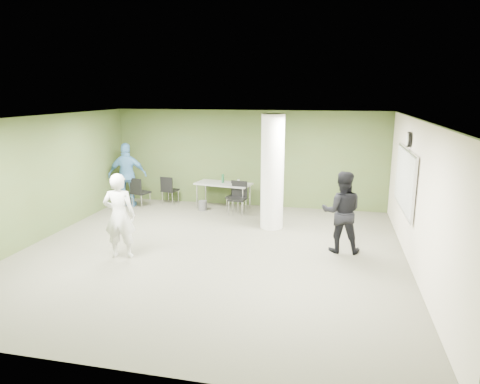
% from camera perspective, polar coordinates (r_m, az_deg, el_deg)
% --- Properties ---
extents(floor, '(8.00, 8.00, 0.00)m').
position_cam_1_polar(floor, '(9.12, -3.94, -8.06)').
color(floor, '#50503F').
rests_on(floor, ground).
extents(ceiling, '(8.00, 8.00, 0.00)m').
position_cam_1_polar(ceiling, '(8.52, -4.24, 9.78)').
color(ceiling, white).
rests_on(ceiling, wall_back).
extents(wall_back, '(8.00, 2.80, 0.02)m').
position_cam_1_polar(wall_back, '(12.53, 1.11, 4.47)').
color(wall_back, '#455226').
rests_on(wall_back, floor).
extents(wall_left, '(0.02, 8.00, 2.80)m').
position_cam_1_polar(wall_left, '(10.55, -25.41, 1.53)').
color(wall_left, '#455226').
rests_on(wall_left, floor).
extents(wall_right_cream, '(0.02, 8.00, 2.80)m').
position_cam_1_polar(wall_right_cream, '(8.51, 22.72, -0.76)').
color(wall_right_cream, beige).
rests_on(wall_right_cream, floor).
extents(column, '(0.56, 0.56, 2.80)m').
position_cam_1_polar(column, '(10.42, 4.34, 2.65)').
color(column, silver).
rests_on(column, floor).
extents(whiteboard, '(0.05, 2.30, 1.30)m').
position_cam_1_polar(whiteboard, '(9.63, 21.11, 1.52)').
color(whiteboard, silver).
rests_on(whiteboard, wall_right_cream).
extents(wall_clock, '(0.06, 0.32, 0.32)m').
position_cam_1_polar(wall_clock, '(9.51, 21.55, 6.54)').
color(wall_clock, black).
rests_on(wall_clock, wall_right_cream).
extents(folding_table, '(1.68, 0.95, 1.00)m').
position_cam_1_polar(folding_table, '(12.27, -2.22, 0.97)').
color(folding_table, gray).
rests_on(folding_table, floor).
extents(wastebasket, '(0.24, 0.24, 0.28)m').
position_cam_1_polar(wastebasket, '(12.26, -5.00, -1.81)').
color(wastebasket, '#4C4C4C').
rests_on(wastebasket, floor).
extents(chair_back_left, '(0.55, 0.55, 0.88)m').
position_cam_1_polar(chair_back_left, '(12.77, -13.34, 0.23)').
color(chair_back_left, black).
rests_on(chair_back_left, floor).
extents(chair_back_right, '(0.49, 0.49, 0.85)m').
position_cam_1_polar(chair_back_right, '(12.96, -9.49, 0.51)').
color(chair_back_right, black).
rests_on(chair_back_right, floor).
extents(chair_table_left, '(0.50, 0.50, 0.84)m').
position_cam_1_polar(chair_table_left, '(12.12, -0.52, -0.22)').
color(chair_table_left, black).
rests_on(chair_table_left, floor).
extents(chair_table_right, '(0.49, 0.49, 0.91)m').
position_cam_1_polar(chair_table_right, '(11.75, -0.23, -0.44)').
color(chair_table_right, black).
rests_on(chair_table_right, floor).
extents(woman_white, '(0.70, 0.53, 1.75)m').
position_cam_1_polar(woman_white, '(8.94, -15.78, -3.08)').
color(woman_white, silver).
rests_on(woman_white, floor).
extents(man_black, '(0.86, 0.68, 1.73)m').
position_cam_1_polar(man_black, '(9.16, 13.40, -2.61)').
color(man_black, black).
rests_on(man_black, floor).
extents(man_blue, '(1.18, 0.73, 1.88)m').
position_cam_1_polar(man_blue, '(12.86, -14.77, 2.18)').
color(man_blue, teal).
rests_on(man_blue, floor).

